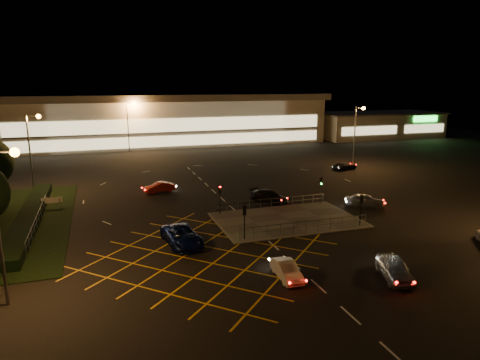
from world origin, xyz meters
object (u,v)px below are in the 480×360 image
object	(u,v)px
car_near_silver	(395,268)
car_queue_white	(287,270)
car_right_silver	(365,200)
signal_sw	(244,215)
car_circ_red	(159,187)
car_left_blue	(182,236)
signal_se	(361,203)
signal_nw	(220,193)
car_far_dkgrey	(269,196)
car_east_grey	(345,166)
signal_ne	(321,185)

from	to	relation	value
car_near_silver	car_queue_white	size ratio (longest dim) A/B	1.18
car_right_silver	car_queue_white	bearing A→B (deg)	159.37
car_near_silver	car_queue_white	world-z (taller)	car_near_silver
signal_sw	car_circ_red	xyz separation A→B (m)	(-4.79, 19.82, -1.73)
car_right_silver	car_circ_red	size ratio (longest dim) A/B	1.12
car_left_blue	car_right_silver	world-z (taller)	car_left_blue
car_circ_red	car_queue_white	bearing A→B (deg)	-2.58
signal_sw	car_circ_red	distance (m)	20.46
signal_se	signal_nw	distance (m)	14.41
car_near_silver	car_far_dkgrey	xyz separation A→B (m)	(-0.91, 21.61, -0.05)
signal_se	car_right_silver	bearing A→B (deg)	-128.08
signal_nw	car_near_silver	bearing A→B (deg)	-67.25
signal_se	car_east_grey	distance (m)	28.58
car_far_dkgrey	car_right_silver	bearing A→B (deg)	-62.66
signal_sw	car_far_dkgrey	xyz separation A→B (m)	(6.89, 10.99, -1.67)
signal_se	signal_ne	size ratio (longest dim) A/B	1.00
signal_se	car_left_blue	bearing A→B (deg)	-2.50
signal_sw	car_circ_red	world-z (taller)	signal_sw
car_circ_red	car_east_grey	xyz separation A→B (m)	(30.61, 5.14, -0.02)
signal_nw	car_far_dkgrey	distance (m)	7.70
signal_se	car_near_silver	distance (m)	11.53
signal_sw	car_east_grey	xyz separation A→B (m)	(25.82, 24.96, -1.74)
signal_nw	car_left_blue	distance (m)	9.21
signal_ne	car_circ_red	world-z (taller)	signal_ne
signal_sw	car_east_grey	distance (m)	35.96
car_left_blue	car_east_grey	distance (m)	39.57
signal_se	car_near_silver	bearing A→B (deg)	68.42
signal_sw	signal_nw	distance (m)	7.99
signal_se	car_circ_red	bearing A→B (deg)	-49.73
signal_nw	car_left_blue	xyz separation A→B (m)	(-5.49, -7.22, -1.57)
car_circ_red	car_left_blue	bearing A→B (deg)	-15.22
car_queue_white	signal_nw	bearing A→B (deg)	94.61
car_circ_red	car_east_grey	bearing A→B (deg)	86.41
signal_ne	car_left_blue	xyz separation A→B (m)	(-17.49, -7.22, -1.57)
car_east_grey	signal_sw	bearing A→B (deg)	116.59
car_queue_white	car_east_grey	bearing A→B (deg)	55.62
car_queue_white	signal_ne	bearing A→B (deg)	57.44
car_near_silver	signal_sw	bearing A→B (deg)	145.01
signal_se	car_near_silver	xyz separation A→B (m)	(-4.20, -10.62, -1.62)
signal_nw	car_right_silver	world-z (taller)	signal_nw
signal_sw	car_left_blue	xyz separation A→B (m)	(-5.49, 0.76, -1.57)
car_right_silver	car_east_grey	distance (m)	21.35
car_left_blue	car_right_silver	bearing A→B (deg)	6.26
signal_sw	car_left_blue	distance (m)	5.76
signal_nw	signal_ne	world-z (taller)	same
car_right_silver	car_circ_red	world-z (taller)	car_right_silver
car_left_blue	car_far_dkgrey	distance (m)	16.06
car_queue_white	car_right_silver	bearing A→B (deg)	43.93
signal_se	car_far_dkgrey	size ratio (longest dim) A/B	0.65
signal_nw	car_queue_white	xyz separation A→B (m)	(0.42, -16.13, -1.75)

